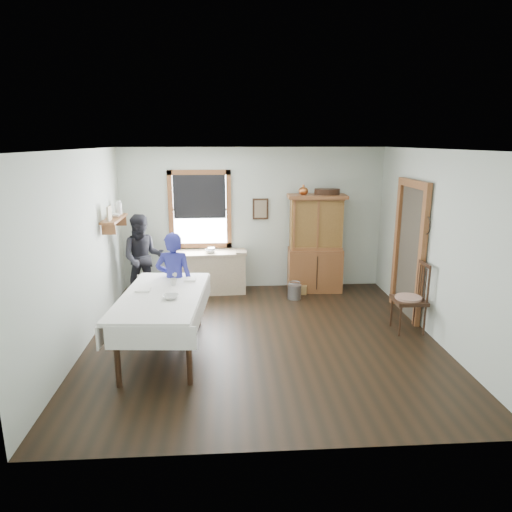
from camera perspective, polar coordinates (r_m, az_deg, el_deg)
name	(u,v)px	position (r m, az deg, el deg)	size (l,w,h in m)	color
room	(263,249)	(6.34, 0.87, 0.90)	(5.01, 5.01, 2.70)	black
window	(200,206)	(8.71, -7.04, 6.27)	(1.18, 0.07, 1.48)	white
doorway	(410,246)	(7.78, 18.69, 1.21)	(0.09, 1.14, 2.22)	#40392D
wall_shelf	(115,217)	(8.01, -17.25, 4.68)	(0.24, 1.00, 0.44)	#975A2E
framed_picture	(261,209)	(8.73, 0.57, 5.90)	(0.30, 0.04, 0.40)	#351D12
rug_beater	(427,217)	(7.18, 20.63, 4.56)	(0.27, 0.27, 0.01)	black
work_counter	(209,272)	(8.68, -5.85, -2.02)	(1.39, 0.53, 0.79)	tan
china_hutch	(316,244)	(8.68, 7.45, 1.53)	(1.08, 0.51, 1.85)	#975A2E
dining_table	(163,323)	(6.36, -11.50, -8.24)	(1.09, 2.07, 0.83)	white
spindle_chair	(409,297)	(7.22, 18.61, -4.88)	(0.50, 0.50, 1.08)	#351D12
pail	(294,292)	(8.39, 4.82, -4.46)	(0.25, 0.25, 0.27)	gray
wicker_basket	(299,288)	(8.72, 5.44, -4.06)	(0.30, 0.21, 0.18)	olive
woman_blue	(175,285)	(6.99, -10.15, -3.59)	(0.51, 0.34, 1.40)	navy
figure_dark	(143,261)	(8.40, -13.90, -0.60)	(0.71, 0.55, 1.45)	black
table_cup_a	(175,274)	(6.92, -10.11, -2.26)	(0.13, 0.13, 0.10)	silver
table_cup_b	(173,282)	(6.55, -10.29, -3.21)	(0.10, 0.10, 0.10)	silver
table_bowl	(171,297)	(6.01, -10.61, -5.03)	(0.23, 0.23, 0.06)	silver
counter_book	(236,252)	(8.48, -2.53, 0.50)	(0.17, 0.23, 0.02)	#7B6952
counter_bowl	(210,251)	(8.48, -5.73, 0.59)	(0.20, 0.20, 0.06)	silver
shelf_bowl	(115,215)	(8.02, -17.25, 4.86)	(0.22, 0.22, 0.05)	silver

